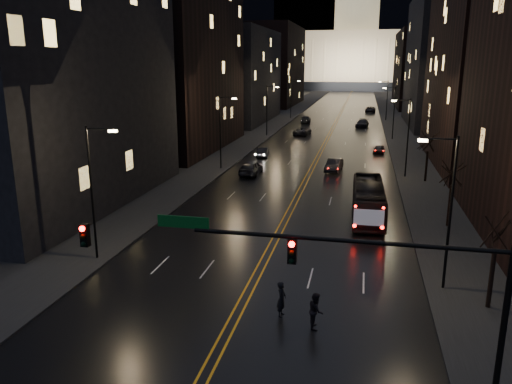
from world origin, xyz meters
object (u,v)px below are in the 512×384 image
Objects in this scene: oncoming_car_a at (251,168)px; oncoming_car_b at (263,152)px; bus at (368,200)px; pedestrian_b at (316,310)px; receding_car_a at (334,165)px; traffic_signal at (354,268)px; pedestrian_a at (282,299)px.

oncoming_car_a is 1.20× the size of oncoming_car_b.
bus reaches higher than pedestrian_b.
receding_car_a is (10.39, -7.64, 0.07)m from oncoming_car_b.
pedestrian_b is (1.40, -37.62, 0.17)m from receding_car_a.
oncoming_car_b is at bearing 105.30° from traffic_signal.
receding_car_a is (-3.97, 18.24, -0.75)m from bus.
pedestrian_b is (10.83, -33.54, 0.07)m from oncoming_car_a.
bus is at bearing -13.60° from pedestrian_b.
traffic_signal is 9.09× the size of pedestrian_a.
bus reaches higher than pedestrian_a.
receding_car_a is at bearing 101.02° from bus.
bus is at bearing -70.91° from receding_car_a.
receding_car_a reaches higher than oncoming_car_b.
oncoming_car_a is (-12.56, 37.74, -4.25)m from traffic_signal.
pedestrian_a is at bearing 125.63° from traffic_signal.
pedestrian_a is (-3.59, 5.00, -4.15)m from traffic_signal.
oncoming_car_a is at bearing 132.15° from bus.
bus is at bearing 87.98° from traffic_signal.
oncoming_car_a is (-13.39, 14.16, -0.65)m from bus.
oncoming_car_b is at bearing 150.49° from receding_car_a.
pedestrian_a is at bearing 60.57° from pedestrian_b.
oncoming_car_a is at bearing 11.83° from pedestrian_b.
bus is 2.58× the size of oncoming_car_b.
pedestrian_a is at bearing 95.61° from oncoming_car_b.
traffic_signal reaches higher than bus.
oncoming_car_b is 46.78m from pedestrian_b.
bus is (0.83, 23.58, -3.60)m from traffic_signal.
receding_car_a is 36.83m from pedestrian_a.
pedestrian_b is (1.86, -0.80, -0.02)m from pedestrian_a.
bus is at bearing 135.47° from oncoming_car_a.
traffic_signal is 40.01m from oncoming_car_a.
traffic_signal is 23.87m from bus.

